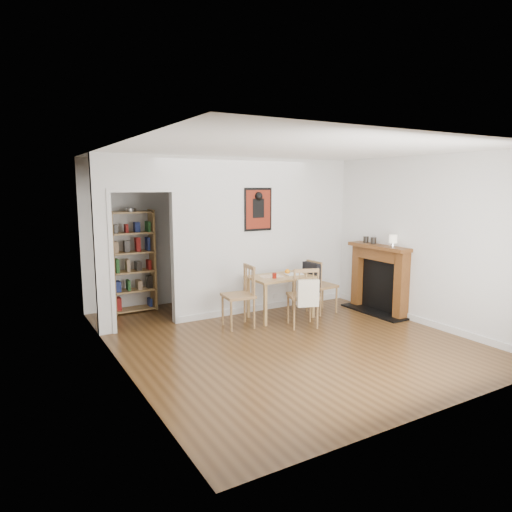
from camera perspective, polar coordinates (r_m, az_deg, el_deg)
ground at (r=6.66m, az=3.13°, el=-10.01°), size 5.20×5.20×0.00m
room_shell at (r=7.56m, az=-1.75°, el=2.36°), size 5.20×5.20×5.20m
dining_table at (r=7.42m, az=3.10°, el=-3.13°), size 1.02×0.65×0.70m
chair_left at (r=6.96m, az=-2.25°, el=-5.08°), size 0.53×0.53×0.96m
chair_right at (r=7.81m, az=8.12°, el=-3.66°), size 0.54×0.48×0.91m
chair_front at (r=7.02m, az=5.89°, el=-5.02°), size 0.60×0.63×0.93m
bookshelf at (r=8.03m, az=-15.15°, el=-0.73°), size 0.73×0.29×1.74m
fireplace at (r=8.03m, az=15.18°, el=-2.49°), size 0.45×1.25×1.16m
red_glass at (r=7.20m, az=2.31°, el=-2.46°), size 0.07×0.07×0.09m
orange_fruit at (r=7.56m, az=3.95°, el=-1.94°), size 0.08×0.08×0.08m
placemat at (r=7.36m, az=1.94°, el=-2.54°), size 0.41×0.34×0.00m
notebook at (r=7.54m, az=4.75°, el=-2.25°), size 0.31×0.25×0.01m
mantel_lamp at (r=7.65m, az=16.76°, el=1.97°), size 0.13×0.13×0.20m
ceramic_jar_a at (r=8.02m, az=14.47°, el=1.88°), size 0.10×0.10×0.11m
ceramic_jar_b at (r=8.15m, az=13.58°, el=2.01°), size 0.09×0.09×0.11m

